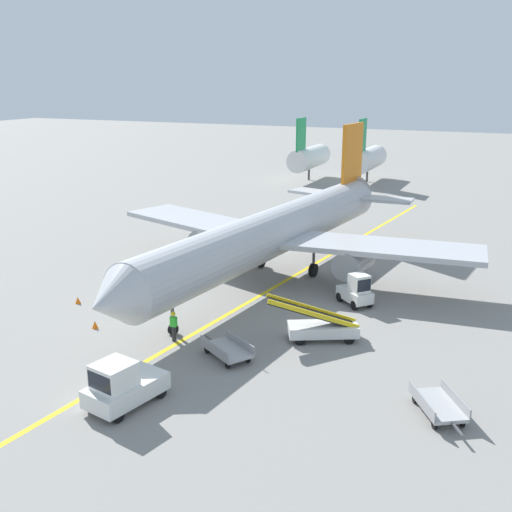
% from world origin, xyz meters
% --- Properties ---
extents(ground_plane, '(300.00, 300.00, 0.00)m').
position_xyz_m(ground_plane, '(0.00, 0.00, 0.00)').
color(ground_plane, gray).
extents(taxi_line_yellow, '(9.21, 79.54, 0.01)m').
position_xyz_m(taxi_line_yellow, '(1.60, 5.00, 0.00)').
color(taxi_line_yellow, yellow).
rests_on(taxi_line_yellow, ground).
extents(airliner, '(28.43, 35.34, 10.10)m').
position_xyz_m(airliner, '(1.66, 14.17, 3.42)').
color(airliner, '#B2B5BA').
rests_on(airliner, ground).
extents(pushback_tug, '(2.58, 3.91, 2.20)m').
position_xyz_m(pushback_tug, '(2.51, -5.43, 0.99)').
color(pushback_tug, silver).
rests_on(pushback_tug, ground).
extents(baggage_tug_near_wing, '(2.67, 2.55, 2.10)m').
position_xyz_m(baggage_tug_near_wing, '(8.40, 10.93, 0.93)').
color(baggage_tug_near_wing, silver).
rests_on(baggage_tug_near_wing, ground).
extents(belt_loader_forward_hold, '(5.02, 3.41, 2.59)m').
position_xyz_m(belt_loader_forward_hold, '(8.09, 4.91, 0.78)').
color(belt_loader_forward_hold, silver).
rests_on(belt_loader_forward_hold, ground).
extents(baggage_cart_loaded, '(3.61, 2.80, 0.94)m').
position_xyz_m(baggage_cart_loaded, '(4.44, 0.74, 0.47)').
color(baggage_cart_loaded, '#A5A5A8').
rests_on(baggage_cart_loaded, ground).
extents(baggage_cart_empty_trailing, '(2.81, 3.61, 0.94)m').
position_xyz_m(baggage_cart_empty_trailing, '(15.16, -0.48, 0.47)').
color(baggage_cart_empty_trailing, '#A5A5A8').
rests_on(baggage_cart_empty_trailing, ground).
extents(ground_crew_marshaller, '(0.36, 0.24, 1.70)m').
position_xyz_m(ground_crew_marshaller, '(-5.21, 8.15, 0.91)').
color(ground_crew_marshaller, '#26262D').
rests_on(ground_crew_marshaller, ground).
extents(ground_crew_wing_walker, '(0.36, 0.24, 1.70)m').
position_xyz_m(ground_crew_wing_walker, '(0.85, 1.43, 0.91)').
color(ground_crew_wing_walker, '#26262D').
rests_on(ground_crew_wing_walker, ground).
extents(safety_cone_nose_left, '(0.36, 0.36, 0.44)m').
position_xyz_m(safety_cone_nose_left, '(-2.37, 14.95, 0.22)').
color(safety_cone_nose_left, orange).
rests_on(safety_cone_nose_left, ground).
extents(safety_cone_nose_right, '(0.36, 0.36, 0.44)m').
position_xyz_m(safety_cone_nose_right, '(-7.83, 3.87, 0.22)').
color(safety_cone_nose_right, orange).
rests_on(safety_cone_nose_right, ground).
extents(safety_cone_wingtip_left, '(0.36, 0.36, 0.44)m').
position_xyz_m(safety_cone_wingtip_left, '(-4.24, 4.26, 0.22)').
color(safety_cone_wingtip_left, orange).
rests_on(safety_cone_wingtip_left, ground).
extents(safety_cone_wingtip_right, '(0.36, 0.36, 0.44)m').
position_xyz_m(safety_cone_wingtip_right, '(-4.23, 1.06, 0.22)').
color(safety_cone_wingtip_right, orange).
rests_on(safety_cone_wingtip_right, ground).
extents(safety_cone_tail_area, '(0.36, 0.36, 0.44)m').
position_xyz_m(safety_cone_tail_area, '(-4.37, 13.13, 0.22)').
color(safety_cone_tail_area, orange).
rests_on(safety_cone_tail_area, ground).
extents(distant_aircraft_far_left, '(3.00, 10.10, 8.80)m').
position_xyz_m(distant_aircraft_far_left, '(-11.17, 56.72, 3.22)').
color(distant_aircraft_far_left, silver).
rests_on(distant_aircraft_far_left, ground).
extents(distant_aircraft_mid_left, '(3.00, 10.10, 8.80)m').
position_xyz_m(distant_aircraft_mid_left, '(-3.29, 58.61, 3.22)').
color(distant_aircraft_mid_left, silver).
rests_on(distant_aircraft_mid_left, ground).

